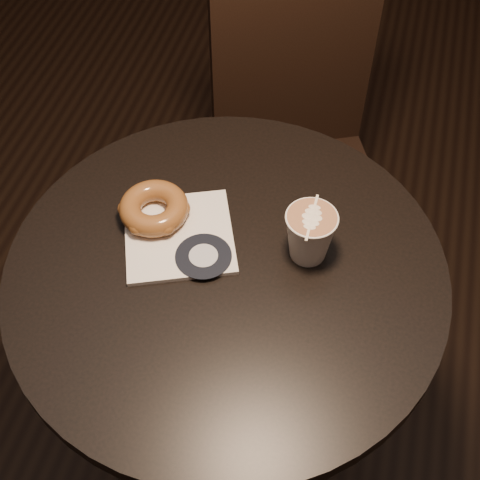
{
  "coord_description": "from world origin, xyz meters",
  "views": [
    {
      "loc": [
        0.18,
        -0.59,
        1.6
      ],
      "look_at": [
        0.01,
        0.03,
        0.79
      ],
      "focal_mm": 50.0,
      "sensor_mm": 36.0,
      "label": 1
    }
  ],
  "objects_px": {
    "chair": "(296,137)",
    "latte_cup": "(310,236)",
    "cafe_table": "(228,331)",
    "pastry_bag": "(179,236)",
    "doughnut": "(154,208)"
  },
  "relations": [
    {
      "from": "latte_cup",
      "to": "pastry_bag",
      "type": "bearing_deg",
      "value": -174.32
    },
    {
      "from": "cafe_table",
      "to": "pastry_bag",
      "type": "distance_m",
      "value": 0.23
    },
    {
      "from": "cafe_table",
      "to": "chair",
      "type": "bearing_deg",
      "value": 88.71
    },
    {
      "from": "cafe_table",
      "to": "chair",
      "type": "xyz_separation_m",
      "value": [
        0.01,
        0.56,
        -0.03
      ]
    },
    {
      "from": "pastry_bag",
      "to": "doughnut",
      "type": "height_order",
      "value": "doughnut"
    },
    {
      "from": "chair",
      "to": "pastry_bag",
      "type": "distance_m",
      "value": 0.59
    },
    {
      "from": "cafe_table",
      "to": "latte_cup",
      "type": "distance_m",
      "value": 0.28
    },
    {
      "from": "chair",
      "to": "latte_cup",
      "type": "relative_size",
      "value": 10.23
    },
    {
      "from": "cafe_table",
      "to": "pastry_bag",
      "type": "bearing_deg",
      "value": 157.43
    },
    {
      "from": "chair",
      "to": "cafe_table",
      "type": "bearing_deg",
      "value": -115.96
    },
    {
      "from": "pastry_bag",
      "to": "latte_cup",
      "type": "relative_size",
      "value": 1.91
    },
    {
      "from": "chair",
      "to": "latte_cup",
      "type": "height_order",
      "value": "chair"
    },
    {
      "from": "latte_cup",
      "to": "chair",
      "type": "bearing_deg",
      "value": 101.92
    },
    {
      "from": "doughnut",
      "to": "latte_cup",
      "type": "relative_size",
      "value": 1.27
    },
    {
      "from": "chair",
      "to": "latte_cup",
      "type": "distance_m",
      "value": 0.59
    }
  ]
}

